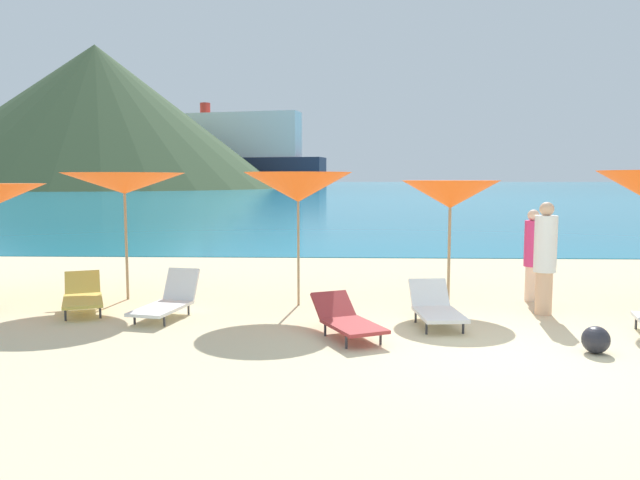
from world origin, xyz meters
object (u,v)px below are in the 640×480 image
umbrella_3 (450,195)px  beachgoer_2 (545,256)px  lounge_chair_1 (168,301)px  lounge_chair_2 (83,296)px  umbrella_2 (298,187)px  beach_ball (596,340)px  cruise_ship (228,155)px  beachgoer_1 (532,252)px  lounge_chair_0 (436,308)px  lounge_chair_5 (347,319)px  umbrella_1 (124,183)px

umbrella_3 → beachgoer_2: size_ratio=1.19×
lounge_chair_1 → lounge_chair_2: 1.56m
umbrella_2 → beach_ball: (4.05, -2.84, -1.92)m
beachgoer_2 → lounge_chair_2: bearing=19.9°
lounge_chair_2 → cruise_ship: cruise_ship is taller
lounge_chair_2 → beachgoer_1: beachgoer_1 is taller
beachgoer_1 → beach_ball: 3.44m
beachgoer_2 → lounge_chair_0: bearing=42.4°
lounge_chair_2 → beach_ball: 7.93m
lounge_chair_2 → lounge_chair_0: bearing=-30.2°
lounge_chair_0 → beachgoer_1: beachgoer_1 is taller
lounge_chair_5 → cruise_ship: cruise_ship is taller
lounge_chair_1 → beachgoer_1: 6.52m
beachgoer_1 → beachgoer_2: size_ratio=0.90×
umbrella_2 → beach_ball: 5.31m
umbrella_1 → beach_ball: umbrella_1 is taller
umbrella_1 → umbrella_2: 3.26m
umbrella_1 → lounge_chair_2: (-0.36, -1.12, -1.88)m
beachgoer_2 → beach_ball: 2.39m
umbrella_3 → lounge_chair_0: umbrella_3 is taller
umbrella_1 → umbrella_2: bearing=-7.3°
umbrella_2 → lounge_chair_2: umbrella_2 is taller
lounge_chair_5 → beach_ball: lounge_chair_5 is taller
lounge_chair_1 → lounge_chair_0: bearing=5.9°
umbrella_1 → lounge_chair_0: size_ratio=1.73×
lounge_chair_2 → beachgoer_1: 7.96m
beachgoer_2 → beach_ball: (-0.06, -2.24, -0.81)m
umbrella_2 → cruise_ship: size_ratio=0.04×
lounge_chair_1 → beachgoer_2: beachgoer_2 is taller
umbrella_1 → beach_ball: (7.27, -3.26, -1.98)m
umbrella_3 → cruise_ship: cruise_ship is taller
lounge_chair_2 → beach_ball: bearing=-38.9°
umbrella_1 → cruise_ship: size_ratio=0.04×
umbrella_1 → lounge_chair_0: umbrella_1 is taller
beach_ball → lounge_chair_0: bearing=142.1°
beachgoer_1 → cruise_ship: size_ratio=0.03×
lounge_chair_2 → cruise_ship: bearing=76.5°
umbrella_1 → beachgoer_1: umbrella_1 is taller
umbrella_3 → lounge_chair_1: bearing=-163.0°
beachgoer_2 → beach_ball: beachgoer_2 is taller
umbrella_1 → lounge_chair_5: bearing=-32.4°
umbrella_1 → beachgoer_1: bearing=0.8°
umbrella_1 → lounge_chair_2: size_ratio=1.50×
umbrella_2 → umbrella_3: (2.73, 0.47, -0.14)m
lounge_chair_5 → cruise_ship: size_ratio=0.03×
lounge_chair_2 → lounge_chair_1: bearing=-33.8°
lounge_chair_0 → lounge_chair_2: 5.85m
umbrella_1 → umbrella_3: 5.96m
umbrella_3 → lounge_chair_1: size_ratio=1.43×
umbrella_3 → lounge_chair_0: 2.58m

